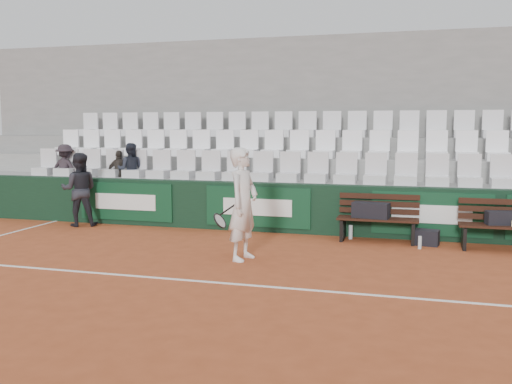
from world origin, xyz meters
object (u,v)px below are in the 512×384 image
sports_bag_left (371,210)px  water_bottle_far (420,242)px  ball_kid (79,190)px  spectator_c (130,150)px  spectator_a (65,150)px  sports_bag_right (501,218)px  water_bottle_near (351,232)px  bench_left (377,230)px  spectator_b (119,154)px  tennis_player (243,204)px  sports_bag_ground (426,237)px  bench_right (503,238)px

sports_bag_left → water_bottle_far: bearing=-25.5°
ball_kid → spectator_c: size_ratio=1.29×
ball_kid → spectator_a: spectator_a is taller
sports_bag_right → spectator_c: 7.95m
water_bottle_far → water_bottle_near: bearing=156.6°
bench_left → spectator_a: size_ratio=1.26×
spectator_c → spectator_a: bearing=-18.5°
ball_kid → spectator_c: 1.48m
bench_left → sports_bag_right: sports_bag_right is taller
bench_left → ball_kid: (-6.36, -0.04, 0.57)m
sports_bag_right → spectator_b: 8.21m
bench_left → tennis_player: 2.97m
bench_left → spectator_b: spectator_b is taller
sports_bag_ground → spectator_a: spectator_a is taller
sports_bag_right → ball_kid: size_ratio=0.32×
spectator_b → water_bottle_far: bearing=158.4°
ball_kid → sports_bag_left: bearing=155.3°
bench_right → sports_bag_left: 2.34m
sports_bag_right → spectator_b: spectator_b is taller
spectator_b → spectator_c: 0.29m
bench_right → tennis_player: size_ratio=0.82×
sports_bag_right → water_bottle_near: size_ratio=1.87×
sports_bag_ground → ball_kid: bearing=179.7°
bench_right → sports_bag_right: 0.35m
water_bottle_far → spectator_b: bearing=168.0°
sports_bag_ground → water_bottle_near: size_ratio=1.71×
bench_left → water_bottle_far: 0.90m
sports_bag_right → water_bottle_far: size_ratio=2.22×
sports_bag_ground → tennis_player: tennis_player is taller
bench_right → water_bottle_near: 2.70m
bench_right → sports_bag_ground: 1.31m
water_bottle_near → water_bottle_far: 1.40m
water_bottle_near → spectator_c: size_ratio=0.22×
bench_left → water_bottle_far: bearing=-30.1°
sports_bag_left → spectator_a: 7.39m
bench_right → bench_left: bearing=175.0°
water_bottle_near → ball_kid: 5.88m
sports_bag_right → spectator_b: bearing=172.1°
water_bottle_near → water_bottle_far: water_bottle_near is taller
sports_bag_right → water_bottle_far: (-1.36, -0.30, -0.45)m
sports_bag_left → spectator_a: bearing=172.2°
water_bottle_far → spectator_c: spectator_c is taller
bench_left → sports_bag_left: size_ratio=2.22×
water_bottle_near → sports_bag_ground: bearing=-7.6°
ball_kid → spectator_b: size_ratio=1.50×
sports_bag_ground → water_bottle_near: 1.40m
bench_left → spectator_c: size_ratio=1.22×
sports_bag_ground → bench_left: bearing=175.2°
tennis_player → spectator_a: (-5.39, 3.06, 0.68)m
sports_bag_right → spectator_a: 9.64m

